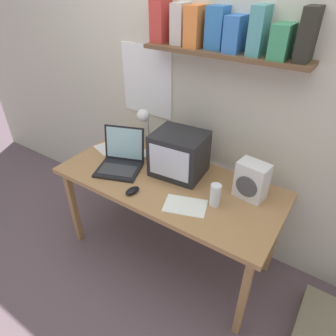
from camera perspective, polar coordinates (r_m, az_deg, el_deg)
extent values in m
plane|color=#67535B|center=(2.55, 0.00, -15.72)|extent=(12.00, 12.00, 0.00)
cube|color=beige|center=(2.15, 6.92, 16.12)|extent=(5.60, 0.06, 2.60)
cube|color=white|center=(2.39, -4.06, 16.15)|extent=(0.45, 0.01, 0.53)
cube|color=brown|center=(1.92, 10.29, 20.65)|extent=(1.04, 0.18, 0.02)
cube|color=#C83B33|center=(2.15, -1.39, 26.25)|extent=(0.10, 0.13, 0.26)
cube|color=beige|center=(2.07, 2.35, 25.70)|extent=(0.09, 0.12, 0.24)
cube|color=orange|center=(2.00, 5.28, 25.27)|extent=(0.09, 0.14, 0.23)
cube|color=#306FB5|center=(1.96, 9.33, 24.83)|extent=(0.11, 0.11, 0.23)
cube|color=#366FBF|center=(1.89, 12.67, 23.64)|extent=(0.09, 0.15, 0.20)
cube|color=teal|center=(1.85, 16.94, 23.74)|extent=(0.08, 0.14, 0.25)
cube|color=#398F5E|center=(1.81, 20.87, 21.59)|extent=(0.09, 0.16, 0.17)
cube|color=black|center=(1.78, 25.14, 22.00)|extent=(0.07, 0.15, 0.26)
cube|color=#AD7D4C|center=(2.07, 0.00, -2.72)|extent=(1.56, 0.70, 0.03)
cube|color=#AD7D4C|center=(2.54, -17.52, -7.11)|extent=(0.04, 0.05, 0.69)
cube|color=#AD7D4C|center=(1.94, 14.13, -22.90)|extent=(0.04, 0.05, 0.69)
cube|color=#AD7D4C|center=(2.84, -8.86, -1.00)|extent=(0.04, 0.05, 0.69)
cube|color=#AD7D4C|center=(2.32, 19.56, -12.22)|extent=(0.04, 0.05, 0.69)
cube|color=#232326|center=(2.06, 2.15, 2.72)|extent=(0.37, 0.33, 0.30)
cube|color=silver|center=(1.94, 0.14, 0.90)|extent=(0.29, 0.03, 0.22)
cube|color=black|center=(2.18, -9.38, -0.28)|extent=(0.37, 0.35, 0.02)
cube|color=#38383A|center=(2.16, -9.58, -0.33)|extent=(0.29, 0.22, 0.00)
cube|color=black|center=(2.23, -8.31, 4.70)|extent=(0.30, 0.15, 0.25)
cube|color=#A4D4DB|center=(2.23, -8.31, 4.70)|extent=(0.27, 0.14, 0.23)
cylinder|color=silver|center=(2.35, -3.59, 2.77)|extent=(0.14, 0.14, 0.01)
cylinder|color=silver|center=(2.27, -3.74, 6.55)|extent=(0.02, 0.02, 0.33)
sphere|color=silver|center=(2.16, -4.77, 9.93)|extent=(0.09, 0.09, 0.09)
cylinder|color=white|center=(1.83, 8.99, -5.12)|extent=(0.07, 0.07, 0.15)
cylinder|color=#CC3D47|center=(1.85, 8.93, -5.62)|extent=(0.06, 0.06, 0.11)
cube|color=white|center=(1.92, 15.66, -2.29)|extent=(0.20, 0.15, 0.24)
cylinder|color=#4C4C51|center=(1.88, 14.68, -3.47)|extent=(0.14, 0.02, 0.14)
ellipsoid|color=black|center=(1.95, -6.81, -4.30)|extent=(0.08, 0.11, 0.03)
cube|color=white|center=(1.85, 3.29, -7.18)|extent=(0.30, 0.25, 0.00)
cube|color=white|center=(2.48, -11.62, 3.72)|extent=(0.23, 0.20, 0.00)
cube|color=gray|center=(2.35, 29.13, -25.82)|extent=(0.44, 0.44, 0.12)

